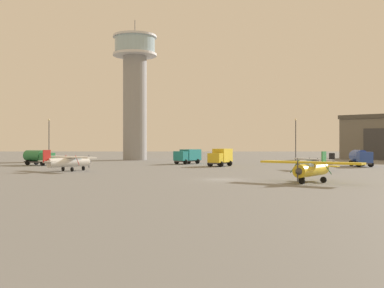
{
  "coord_description": "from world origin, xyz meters",
  "views": [
    {
      "loc": [
        -3.08,
        -50.1,
        3.91
      ],
      "look_at": [
        -3.6,
        18.6,
        3.98
      ],
      "focal_mm": 42.12,
      "sensor_mm": 36.0,
      "label": 1
    }
  ],
  "objects_px": {
    "airplane_yellow": "(312,168)",
    "truck_fuel_tanker_green": "(38,157)",
    "truck_box_yellow": "(221,157)",
    "light_post_west": "(49,137)",
    "control_tower": "(135,85)",
    "truck_fuel_tanker_blue": "(360,157)",
    "truck_box_teal": "(188,156)",
    "airplane_white": "(68,161)",
    "airplane_silver": "(315,162)",
    "light_post_east": "(296,137)"
  },
  "relations": [
    {
      "from": "control_tower",
      "to": "truck_fuel_tanker_green",
      "type": "xyz_separation_m",
      "value": [
        -14.25,
        -29.28,
        -17.36
      ]
    },
    {
      "from": "control_tower",
      "to": "truck_box_yellow",
      "type": "height_order",
      "value": "control_tower"
    },
    {
      "from": "truck_box_teal",
      "to": "truck_fuel_tanker_green",
      "type": "xyz_separation_m",
      "value": [
        -28.08,
        -6.02,
        -0.06
      ]
    },
    {
      "from": "airplane_yellow",
      "to": "truck_fuel_tanker_green",
      "type": "xyz_separation_m",
      "value": [
        -41.6,
        37.94,
        0.11
      ]
    },
    {
      "from": "airplane_silver",
      "to": "truck_box_yellow",
      "type": "distance_m",
      "value": 18.88
    },
    {
      "from": "truck_fuel_tanker_blue",
      "to": "airplane_yellow",
      "type": "bearing_deg",
      "value": -24.63
    },
    {
      "from": "truck_fuel_tanker_blue",
      "to": "truck_fuel_tanker_green",
      "type": "height_order",
      "value": "truck_fuel_tanker_blue"
    },
    {
      "from": "truck_fuel_tanker_green",
      "to": "light_post_east",
      "type": "bearing_deg",
      "value": 42.41
    },
    {
      "from": "control_tower",
      "to": "airplane_yellow",
      "type": "relative_size",
      "value": 3.71
    },
    {
      "from": "truck_box_teal",
      "to": "light_post_west",
      "type": "relative_size",
      "value": 0.72
    },
    {
      "from": "control_tower",
      "to": "truck_box_teal",
      "type": "relative_size",
      "value": 5.4
    },
    {
      "from": "truck_fuel_tanker_green",
      "to": "light_post_west",
      "type": "height_order",
      "value": "light_post_west"
    },
    {
      "from": "control_tower",
      "to": "airplane_silver",
      "type": "bearing_deg",
      "value": -54.44
    },
    {
      "from": "airplane_yellow",
      "to": "truck_fuel_tanker_blue",
      "type": "distance_m",
      "value": 37.96
    },
    {
      "from": "airplane_yellow",
      "to": "truck_fuel_tanker_green",
      "type": "height_order",
      "value": "airplane_yellow"
    },
    {
      "from": "truck_fuel_tanker_green",
      "to": "airplane_silver",
      "type": "bearing_deg",
      "value": 12.52
    },
    {
      "from": "airplane_yellow",
      "to": "airplane_silver",
      "type": "xyz_separation_m",
      "value": [
        5.88,
        20.74,
        -0.25
      ]
    },
    {
      "from": "truck_fuel_tanker_green",
      "to": "truck_box_yellow",
      "type": "bearing_deg",
      "value": 26.02
    },
    {
      "from": "airplane_yellow",
      "to": "light_post_east",
      "type": "bearing_deg",
      "value": -154.75
    },
    {
      "from": "truck_fuel_tanker_green",
      "to": "truck_fuel_tanker_blue",
      "type": "bearing_deg",
      "value": 28.4
    },
    {
      "from": "control_tower",
      "to": "airplane_silver",
      "type": "distance_m",
      "value": 59.82
    },
    {
      "from": "truck_box_teal",
      "to": "light_post_east",
      "type": "distance_m",
      "value": 22.77
    },
    {
      "from": "truck_box_teal",
      "to": "light_post_east",
      "type": "relative_size",
      "value": 0.71
    },
    {
      "from": "airplane_white",
      "to": "light_post_east",
      "type": "height_order",
      "value": "light_post_east"
    },
    {
      "from": "airplane_yellow",
      "to": "airplane_silver",
      "type": "bearing_deg",
      "value": -159.99
    },
    {
      "from": "airplane_white",
      "to": "truck_fuel_tanker_green",
      "type": "distance_m",
      "value": 21.73
    },
    {
      "from": "control_tower",
      "to": "light_post_east",
      "type": "relative_size",
      "value": 3.81
    },
    {
      "from": "truck_fuel_tanker_green",
      "to": "light_post_east",
      "type": "relative_size",
      "value": 0.73
    },
    {
      "from": "airplane_yellow",
      "to": "truck_box_yellow",
      "type": "bearing_deg",
      "value": -131.83
    },
    {
      "from": "airplane_white",
      "to": "truck_box_teal",
      "type": "height_order",
      "value": "airplane_white"
    },
    {
      "from": "airplane_white",
      "to": "truck_box_teal",
      "type": "xyz_separation_m",
      "value": [
        17.12,
        24.78,
        0.18
      ]
    },
    {
      "from": "control_tower",
      "to": "truck_box_yellow",
      "type": "relative_size",
      "value": 5.66
    },
    {
      "from": "airplane_white",
      "to": "truck_box_teal",
      "type": "relative_size",
      "value": 1.38
    },
    {
      "from": "airplane_white",
      "to": "airplane_yellow",
      "type": "bearing_deg",
      "value": -81.04
    },
    {
      "from": "truck_box_yellow",
      "to": "truck_fuel_tanker_green",
      "type": "height_order",
      "value": "truck_box_yellow"
    },
    {
      "from": "airplane_yellow",
      "to": "airplane_white",
      "type": "relative_size",
      "value": 1.06
    },
    {
      "from": "light_post_west",
      "to": "light_post_east",
      "type": "xyz_separation_m",
      "value": [
        50.63,
        1.8,
        0.08
      ]
    },
    {
      "from": "light_post_west",
      "to": "control_tower",
      "type": "bearing_deg",
      "value": 56.81
    },
    {
      "from": "truck_box_teal",
      "to": "truck_box_yellow",
      "type": "relative_size",
      "value": 1.05
    },
    {
      "from": "truck_fuel_tanker_blue",
      "to": "truck_fuel_tanker_green",
      "type": "xyz_separation_m",
      "value": [
        -58.92,
        4.16,
        -0.07
      ]
    },
    {
      "from": "control_tower",
      "to": "truck_fuel_tanker_blue",
      "type": "bearing_deg",
      "value": -36.82
    },
    {
      "from": "light_post_west",
      "to": "truck_box_teal",
      "type": "bearing_deg",
      "value": -2.09
    },
    {
      "from": "truck_box_teal",
      "to": "light_post_east",
      "type": "bearing_deg",
      "value": 132.31
    },
    {
      "from": "truck_fuel_tanker_blue",
      "to": "truck_box_yellow",
      "type": "bearing_deg",
      "value": -88.22
    },
    {
      "from": "truck_box_yellow",
      "to": "light_post_west",
      "type": "relative_size",
      "value": 0.68
    },
    {
      "from": "truck_fuel_tanker_blue",
      "to": "truck_fuel_tanker_green",
      "type": "relative_size",
      "value": 0.97
    },
    {
      "from": "control_tower",
      "to": "truck_box_teal",
      "type": "distance_m",
      "value": 32.12
    },
    {
      "from": "airplane_white",
      "to": "truck_box_yellow",
      "type": "distance_m",
      "value": 27.57
    },
    {
      "from": "airplane_white",
      "to": "airplane_silver",
      "type": "bearing_deg",
      "value": -46.55
    },
    {
      "from": "truck_box_teal",
      "to": "truck_fuel_tanker_blue",
      "type": "bearing_deg",
      "value": 106.8
    }
  ]
}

